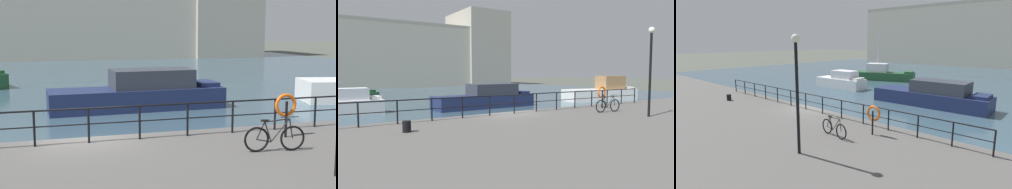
# 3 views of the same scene
# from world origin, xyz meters

# --- Properties ---
(ground_plane) EXTENTS (240.00, 240.00, 0.00)m
(ground_plane) POSITION_xyz_m (0.00, 0.00, 0.00)
(ground_plane) COLOR #4C5147
(water_basin) EXTENTS (80.00, 60.00, 0.01)m
(water_basin) POSITION_xyz_m (0.00, 30.20, 0.01)
(water_basin) COLOR #385160
(water_basin) RESTS_ON ground_plane
(quay_promenade) EXTENTS (56.00, 13.00, 0.94)m
(quay_promenade) POSITION_xyz_m (0.00, -6.50, 0.47)
(quay_promenade) COLOR #565451
(quay_promenade) RESTS_ON ground_plane
(moored_green_narrowboat) EXTENTS (8.73, 5.27, 6.22)m
(moored_green_narrowboat) POSITION_xyz_m (-7.76, 19.65, 0.80)
(moored_green_narrowboat) COLOR #23512D
(moored_green_narrowboat) RESTS_ON water_basin
(moored_blue_motorboat) EXTENTS (6.10, 2.18, 2.01)m
(moored_blue_motorboat) POSITION_xyz_m (-7.50, 10.99, 0.80)
(moored_blue_motorboat) COLOR white
(moored_blue_motorboat) RESTS_ON water_basin
(moored_small_launch) EXTENTS (9.47, 2.86, 2.15)m
(moored_small_launch) POSITION_xyz_m (4.11, 9.48, 0.87)
(moored_small_launch) COLOR navy
(moored_small_launch) RESTS_ON water_basin
(quay_railing) EXTENTS (20.42, 0.07, 1.08)m
(quay_railing) POSITION_xyz_m (0.90, -0.75, 1.67)
(quay_railing) COLOR black
(quay_railing) RESTS_ON quay_promenade
(parked_bicycle) EXTENTS (1.76, 0.31, 0.98)m
(parked_bicycle) POSITION_xyz_m (4.99, -3.17, 1.32)
(parked_bicycle) COLOR black
(parked_bicycle) RESTS_ON quay_promenade
(mooring_bollard) EXTENTS (0.32, 0.32, 0.44)m
(mooring_bollard) POSITION_xyz_m (-6.28, -2.81, 1.16)
(mooring_bollard) COLOR black
(mooring_bollard) RESTS_ON quay_promenade
(life_ring_stand) EXTENTS (0.75, 0.16, 1.40)m
(life_ring_stand) POSITION_xyz_m (6.17, -1.74, 1.91)
(life_ring_stand) COLOR black
(life_ring_stand) RESTS_ON quay_promenade
(quay_lamp_post) EXTENTS (0.32, 0.32, 4.58)m
(quay_lamp_post) POSITION_xyz_m (5.32, -5.47, 3.87)
(quay_lamp_post) COLOR black
(quay_lamp_post) RESTS_ON quay_promenade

